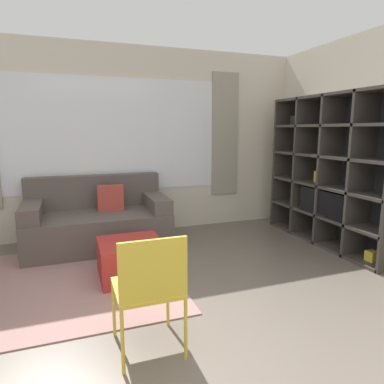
{
  "coord_description": "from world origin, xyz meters",
  "views": [
    {
      "loc": [
        -0.64,
        -1.62,
        1.53
      ],
      "look_at": [
        0.62,
        1.87,
        0.85
      ],
      "focal_mm": 32.0,
      "sensor_mm": 36.0,
      "label": 1
    }
  ],
  "objects_px": {
    "shelving_unit": "(332,172)",
    "folding_chair": "(150,284)",
    "couch_main": "(98,222)",
    "ottoman": "(131,259)"
  },
  "relations": [
    {
      "from": "shelving_unit",
      "to": "folding_chair",
      "type": "distance_m",
      "value": 3.23
    },
    {
      "from": "couch_main",
      "to": "shelving_unit",
      "type": "bearing_deg",
      "value": -17.46
    },
    {
      "from": "folding_chair",
      "to": "shelving_unit",
      "type": "bearing_deg",
      "value": -151.76
    },
    {
      "from": "shelving_unit",
      "to": "folding_chair",
      "type": "xyz_separation_m",
      "value": [
        -2.81,
        -1.51,
        -0.46
      ]
    },
    {
      "from": "couch_main",
      "to": "ottoman",
      "type": "distance_m",
      "value": 1.16
    },
    {
      "from": "shelving_unit",
      "to": "couch_main",
      "type": "bearing_deg",
      "value": 162.54
    },
    {
      "from": "ottoman",
      "to": "shelving_unit",
      "type": "bearing_deg",
      "value": 4.24
    },
    {
      "from": "ottoman",
      "to": "couch_main",
      "type": "bearing_deg",
      "value": 101.75
    },
    {
      "from": "couch_main",
      "to": "ottoman",
      "type": "relative_size",
      "value": 2.79
    },
    {
      "from": "ottoman",
      "to": "folding_chair",
      "type": "bearing_deg",
      "value": -94.03
    }
  ]
}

